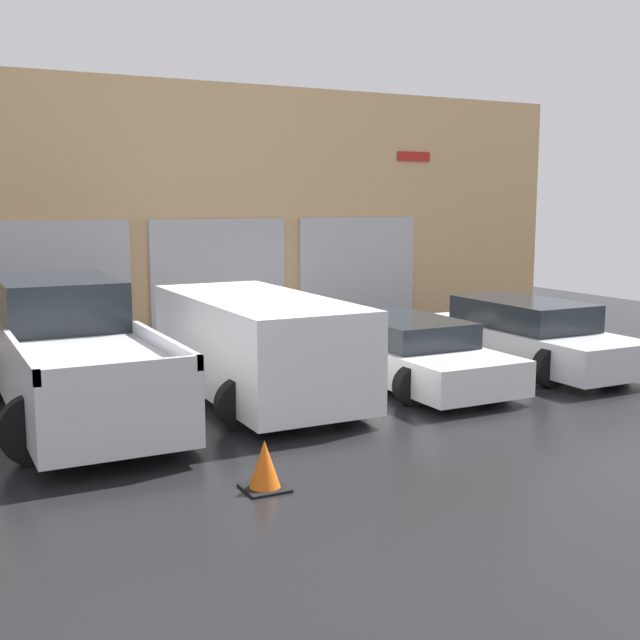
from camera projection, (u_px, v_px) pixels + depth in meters
name	position (u px, v px, depth m)	size (l,w,h in m)	color
ground_plane	(285.00, 368.00, 14.91)	(28.00, 28.00, 0.00)	black
shophouse_building	(222.00, 218.00, 17.40)	(17.24, 0.68, 5.55)	tan
pickup_truck	(73.00, 355.00, 11.56)	(2.49, 5.47, 1.90)	silver
sedan_white	(403.00, 351.00, 13.77)	(2.14, 4.64, 1.11)	white
sedan_side	(525.00, 335.00, 14.99)	(2.15, 4.68, 1.25)	silver
van_right	(257.00, 344.00, 12.48)	(2.39, 4.65, 1.62)	white
parking_stripe_left	(173.00, 409.00, 12.00)	(0.12, 2.20, 0.01)	gold
parking_stripe_centre	(334.00, 390.00, 13.22)	(0.12, 2.20, 0.01)	gold
parking_stripe_right	(467.00, 374.00, 14.44)	(0.12, 2.20, 0.01)	gold
parking_stripe_far_right	(579.00, 360.00, 15.66)	(0.12, 2.20, 0.01)	gold
traffic_cone	(265.00, 467.00, 8.63)	(0.47, 0.47, 0.55)	black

